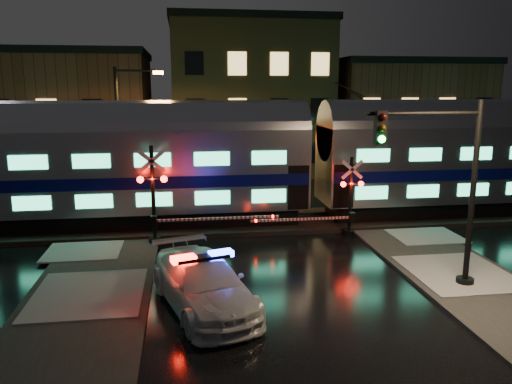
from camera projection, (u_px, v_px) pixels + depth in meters
ground at (269, 258)px, 20.14m from camera, size 120.00×120.00×0.00m
ballast at (252, 222)px, 24.96m from camera, size 90.00×4.20×0.24m
sidewalk_left at (68, 341)px, 13.40m from camera, size 4.00×20.00×0.12m
sidewalk_right at (511, 310)px, 15.22m from camera, size 4.00×20.00×0.12m
building_left at (57, 117)px, 38.71m from camera, size 14.00×10.00×9.00m
building_mid at (247, 100)px, 41.04m from camera, size 12.00×11.00×11.50m
building_right at (398, 117)px, 42.68m from camera, size 12.00×10.00×8.50m
train at (314, 157)px, 24.72m from camera, size 51.00×3.12×5.92m
police_car at (203, 283)px, 15.39m from camera, size 3.70×5.92×1.77m
crossing_signal_right at (343, 205)px, 22.58m from camera, size 5.22×0.63×3.69m
crossing_signal_left at (162, 205)px, 21.41m from camera, size 6.15×0.67×4.35m
traffic_light at (445, 192)px, 16.32m from camera, size 4.11×0.72×6.36m
streetlight at (123, 130)px, 27.02m from camera, size 2.61×0.27×7.82m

